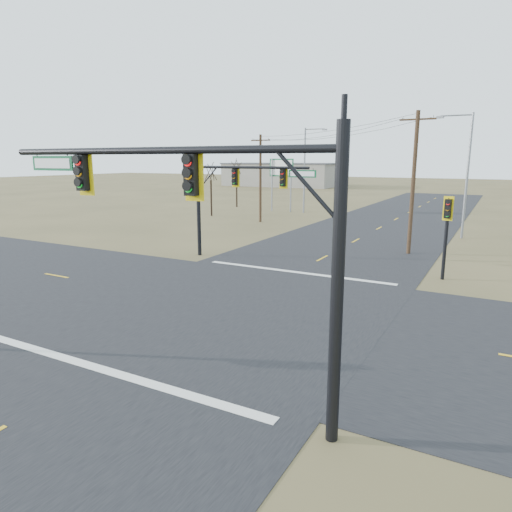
{
  "coord_description": "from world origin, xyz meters",
  "views": [
    {
      "loc": [
        10.64,
        -17.16,
        6.71
      ],
      "look_at": [
        0.77,
        1.0,
        2.31
      ],
      "focal_mm": 32.0,
      "sensor_mm": 36.0,
      "label": 1
    }
  ],
  "objects": [
    {
      "name": "stop_bar_near",
      "position": [
        0.0,
        -7.5,
        0.03
      ],
      "size": [
        12.0,
        0.4,
        0.01
      ],
      "primitive_type": "cube",
      "color": "silver",
      "rests_on": "road_ns"
    },
    {
      "name": "utility_pole_near",
      "position": [
        4.89,
        16.56,
        5.17
      ],
      "size": [
        2.44,
        0.29,
        9.98
      ],
      "rotation": [
        0.0,
        0.0,
        -0.06
      ],
      "color": "#442C1D",
      "rests_on": "ground"
    },
    {
      "name": "ground",
      "position": [
        0.0,
        0.0,
        0.0
      ],
      "size": [
        320.0,
        320.0,
        0.0
      ],
      "primitive_type": "plane",
      "color": "brown",
      "rests_on": "ground"
    },
    {
      "name": "utility_pole_far",
      "position": [
        -12.62,
        26.62,
        4.82
      ],
      "size": [
        2.27,
        0.27,
        9.27
      ],
      "rotation": [
        0.0,
        0.0,
        -0.01
      ],
      "color": "#442C1D",
      "rests_on": "ground"
    },
    {
      "name": "stop_bar_far",
      "position": [
        0.0,
        7.5,
        0.03
      ],
      "size": [
        12.0,
        0.4,
        0.01
      ],
      "primitive_type": "cube",
      "color": "silver",
      "rests_on": "road_ns"
    },
    {
      "name": "bare_tree_a",
      "position": [
        -20.32,
        28.54,
        5.33
      ],
      "size": [
        3.6,
        3.6,
        6.74
      ],
      "rotation": [
        0.0,
        0.0,
        -0.39
      ],
      "color": "black",
      "rests_on": "ground"
    },
    {
      "name": "streetlight_a",
      "position": [
        7.46,
        25.65,
        5.9
      ],
      "size": [
        2.93,
        0.36,
        10.5
      ],
      "rotation": [
        0.0,
        0.0,
        -0.17
      ],
      "color": "gray",
      "rests_on": "ground"
    },
    {
      "name": "pedestal_signal_ne",
      "position": [
        7.97,
        9.91,
        3.42
      ],
      "size": [
        0.63,
        0.55,
        4.75
      ],
      "rotation": [
        0.0,
        0.0,
        -0.19
      ],
      "color": "black",
      "rests_on": "ground"
    },
    {
      "name": "bare_tree_b",
      "position": [
        -23.13,
        39.18,
        5.72
      ],
      "size": [
        3.12,
        3.12,
        7.16
      ],
      "rotation": [
        0.0,
        0.0,
        0.12
      ],
      "color": "black",
      "rests_on": "ground"
    },
    {
      "name": "highway_sign",
      "position": [
        -15.01,
        36.9,
        4.74
      ],
      "size": [
        3.59,
        0.6,
        6.79
      ],
      "rotation": [
        0.0,
        0.0,
        -0.14
      ],
      "color": "gray",
      "rests_on": "ground"
    },
    {
      "name": "road_ns",
      "position": [
        0.0,
        0.0,
        0.01
      ],
      "size": [
        14.0,
        160.0,
        0.02
      ],
      "primitive_type": "cube",
      "color": "black",
      "rests_on": "ground"
    },
    {
      "name": "streetlight_c",
      "position": [
        -11.56,
        36.83,
        5.9
      ],
      "size": [
        2.92,
        0.28,
        10.51
      ],
      "rotation": [
        0.0,
        0.0,
        -0.03
      ],
      "color": "gray",
      "rests_on": "ground"
    },
    {
      "name": "road_ew",
      "position": [
        0.0,
        0.0,
        0.01
      ],
      "size": [
        160.0,
        14.0,
        0.02
      ],
      "primitive_type": "cube",
      "color": "black",
      "rests_on": "ground"
    },
    {
      "name": "warehouse_left",
      "position": [
        -40.0,
        90.0,
        2.75
      ],
      "size": [
        28.0,
        14.0,
        5.5
      ],
      "primitive_type": "cube",
      "color": "gray",
      "rests_on": "ground"
    },
    {
      "name": "mast_arm_far",
      "position": [
        -5.1,
        8.97,
        4.92
      ],
      "size": [
        8.84,
        0.44,
        6.79
      ],
      "rotation": [
        0.0,
        0.0,
        0.08
      ],
      "color": "black",
      "rests_on": "ground"
    },
    {
      "name": "mast_arm_near",
      "position": [
        3.9,
        -7.5,
        5.47
      ],
      "size": [
        10.92,
        0.44,
        7.54
      ],
      "rotation": [
        0.0,
        0.0,
        0.07
      ],
      "color": "black",
      "rests_on": "ground"
    }
  ]
}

